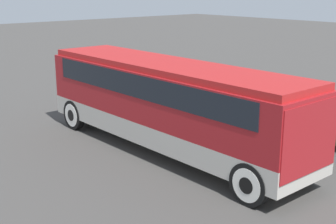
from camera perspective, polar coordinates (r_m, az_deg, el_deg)
The scene contains 3 objects.
ground_plane at distance 16.64m, azimuth 0.00°, elevation -4.71°, with size 120.00×120.00×0.00m, color #423F3D.
tour_bus at distance 16.03m, azimuth 0.23°, elevation 1.66°, with size 11.23×2.68×3.14m.
parked_car_mid at distance 23.67m, azimuth 8.22°, elevation 2.89°, with size 4.51×1.84×1.42m.
Camera 1 is at (11.83, -10.26, 5.64)m, focal length 50.00 mm.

